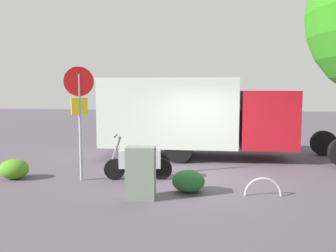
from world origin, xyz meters
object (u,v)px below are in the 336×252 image
at_px(stop_sign, 80,105).
at_px(bike_rack_hoop, 263,196).
at_px(box_truck_near, 198,113).
at_px(motorcycle, 139,160).
at_px(utility_cabinet, 141,173).

relative_size(stop_sign, bike_rack_hoop, 3.51).
height_order(box_truck_near, motorcycle, box_truck_near).
height_order(motorcycle, bike_rack_hoop, motorcycle).
xyz_separation_m(box_truck_near, stop_sign, (2.82, 3.55, 0.42)).
bearing_deg(stop_sign, bike_rack_hoop, 172.11).
height_order(utility_cabinet, bike_rack_hoop, utility_cabinet).
xyz_separation_m(box_truck_near, bike_rack_hoop, (-1.78, 4.18, -1.56)).
relative_size(utility_cabinet, bike_rack_hoop, 1.36).
height_order(motorcycle, stop_sign, stop_sign).
xyz_separation_m(stop_sign, bike_rack_hoop, (-4.60, 0.64, -1.99)).
bearing_deg(box_truck_near, bike_rack_hoop, -69.22).
xyz_separation_m(motorcycle, stop_sign, (1.50, 0.33, 1.47)).
bearing_deg(utility_cabinet, motorcycle, -75.44).
height_order(motorcycle, utility_cabinet, motorcycle).
height_order(box_truck_near, bike_rack_hoop, box_truck_near).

